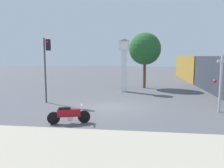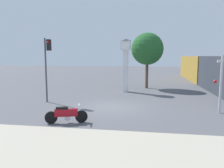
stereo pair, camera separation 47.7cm
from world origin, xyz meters
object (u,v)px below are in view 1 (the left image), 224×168
motorcycle (69,115)px  clock_tower (124,57)px  traffic_light (47,59)px  railroad_crossing_signal (221,81)px  street_tree (145,49)px  freight_train (207,71)px

motorcycle → clock_tower: bearing=62.4°
traffic_light → railroad_crossing_signal: (11.52, -1.35, -1.31)m
street_tree → motorcycle: bearing=-107.0°
clock_tower → railroad_crossing_signal: clock_tower is taller
motorcycle → freight_train: bearing=38.9°
motorcycle → traffic_light: size_ratio=0.45×
motorcycle → street_tree: street_tree is taller
motorcycle → clock_tower: (2.01, 10.40, 2.83)m
freight_train → street_tree: street_tree is taller
motorcycle → street_tree: 14.22m
clock_tower → street_tree: street_tree is taller
clock_tower → street_tree: bearing=53.6°
traffic_light → street_tree: 11.11m
clock_tower → railroad_crossing_signal: bearing=-47.9°
motorcycle → freight_train: size_ratio=0.08×
freight_train → railroad_crossing_signal: bearing=-102.8°
clock_tower → railroad_crossing_signal: size_ratio=1.45×
motorcycle → railroad_crossing_signal: railroad_crossing_signal is taller
motorcycle → traffic_light: traffic_light is taller
railroad_crossing_signal → street_tree: (-4.34, 9.78, 2.25)m
freight_train → traffic_light: traffic_light is taller
freight_train → railroad_crossing_signal: 13.51m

